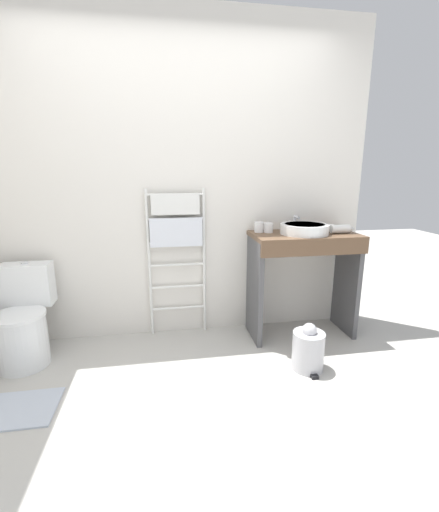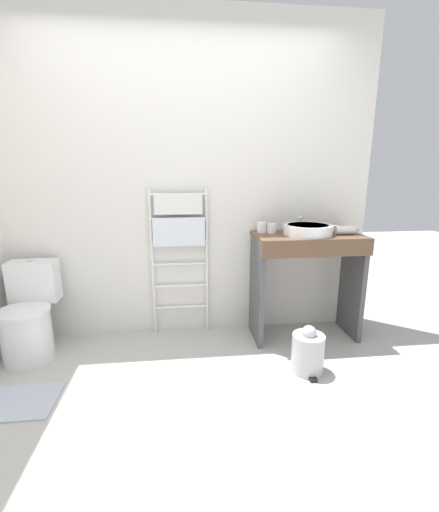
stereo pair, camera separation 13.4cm
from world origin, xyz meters
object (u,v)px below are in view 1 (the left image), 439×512
object	(u,v)px
sink_basin	(304,229)
hair_dryer	(341,229)
toilet	(23,323)
cup_near_edge	(268,228)
cup_near_wall	(259,227)
towel_radiator	(176,233)
trash_bin	(308,349)

from	to	relation	value
sink_basin	hair_dryer	distance (m)	0.32
hair_dryer	toilet	bearing A→B (deg)	-178.75
cup_near_edge	sink_basin	bearing A→B (deg)	-22.96
cup_near_wall	hair_dryer	size ratio (longest dim) A/B	0.41
towel_radiator	trash_bin	xyz separation A→B (m)	(0.89, -0.73, -0.75)
towel_radiator	hair_dryer	world-z (taller)	towel_radiator
cup_near_edge	trash_bin	size ratio (longest dim) A/B	0.23
towel_radiator	cup_near_edge	bearing A→B (deg)	-6.46
cup_near_wall	trash_bin	distance (m)	1.05
cup_near_wall	cup_near_edge	size ratio (longest dim) A/B	1.08
toilet	trash_bin	distance (m)	2.11
cup_near_edge	trash_bin	bearing A→B (deg)	-79.01
cup_near_wall	hair_dryer	world-z (taller)	cup_near_wall
towel_radiator	cup_near_wall	bearing A→B (deg)	-5.23
cup_near_wall	trash_bin	size ratio (longest dim) A/B	0.25
sink_basin	towel_radiator	bearing A→B (deg)	169.02
towel_radiator	cup_near_wall	distance (m)	0.69
cup_near_edge	trash_bin	world-z (taller)	cup_near_edge
hair_dryer	trash_bin	world-z (taller)	hair_dryer
sink_basin	cup_near_wall	distance (m)	0.37
toilet	hair_dryer	size ratio (longest dim) A/B	3.41
cup_near_wall	toilet	bearing A→B (deg)	-173.70
toilet	hair_dryer	world-z (taller)	hair_dryer
trash_bin	hair_dryer	bearing A→B (deg)	48.17
towel_radiator	trash_bin	world-z (taller)	towel_radiator
cup_near_edge	hair_dryer	distance (m)	0.60
toilet	towel_radiator	world-z (taller)	towel_radiator
hair_dryer	trash_bin	xyz separation A→B (m)	(-0.46, -0.51, -0.78)
towel_radiator	sink_basin	distance (m)	1.06
toilet	sink_basin	bearing A→B (deg)	1.73
toilet	hair_dryer	bearing A→B (deg)	1.25
cup_near_wall	hair_dryer	bearing A→B (deg)	-12.74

